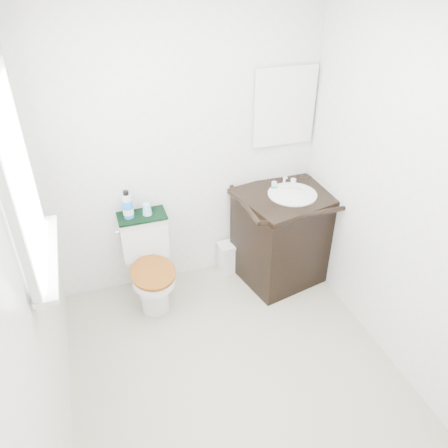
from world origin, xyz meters
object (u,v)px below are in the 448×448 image
vanity (284,233)px  cup (147,209)px  mouthwash_bottle (127,205)px  trash_bin (230,256)px  toilet (149,266)px

vanity → cup: (-1.12, 0.18, 0.35)m
mouthwash_bottle → cup: (0.14, -0.00, -0.06)m
trash_bin → cup: cup is taller
cup → mouthwash_bottle: bearing=178.2°
trash_bin → mouthwash_bottle: bearing=-179.3°
vanity → trash_bin: 0.55m
vanity → cup: 1.19m
cup → vanity: bearing=-9.3°
vanity → mouthwash_bottle: bearing=171.6°
trash_bin → cup: 0.94m
mouthwash_bottle → cup: mouthwash_bottle is taller
mouthwash_bottle → toilet: bearing=-50.5°
toilet → mouthwash_bottle: bearing=129.5°
toilet → vanity: size_ratio=0.78×
trash_bin → cup: bearing=-178.8°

